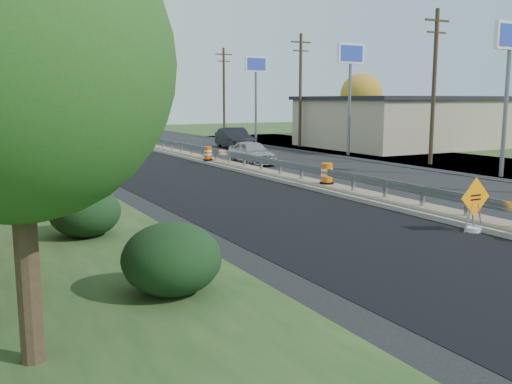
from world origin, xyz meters
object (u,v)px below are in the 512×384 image
caution_sign (474,218)px  barrel_median_mid (327,174)px  car_silver (252,152)px  car_dark_mid (234,138)px  barrel_median_far (208,154)px  barrel_shoulder_far (248,140)px

caution_sign → barrel_median_mid: size_ratio=1.80×
caution_sign → car_silver: caution_sign is taller
barrel_median_mid → car_dark_mid: 22.04m
barrel_median_mid → barrel_median_far: 11.87m
barrel_median_mid → car_dark_mid: size_ratio=0.18×
barrel_shoulder_far → barrel_median_far: bearing=-127.2°
car_dark_mid → caution_sign: bearing=-94.9°
barrel_median_far → car_silver: (2.35, -1.46, 0.09)m
car_dark_mid → barrel_shoulder_far: bearing=52.3°
caution_sign → barrel_median_far: (0.35, 21.02, 0.21)m
car_silver → caution_sign: bearing=-95.7°
car_dark_mid → barrel_median_far: bearing=-116.8°
caution_sign → barrel_median_mid: 9.23m
barrel_median_far → car_silver: size_ratio=0.20×
barrel_median_far → barrel_shoulder_far: (9.13, 12.03, -0.20)m
car_silver → car_dark_mid: 11.63m
caution_sign → barrel_median_far: bearing=88.2°
barrel_median_far → car_silver: bearing=-31.9°
barrel_median_mid → barrel_median_far: barrel_median_mid is taller
car_silver → car_dark_mid: size_ratio=0.83×
caution_sign → barrel_median_mid: (1.02, 9.17, 0.25)m
barrel_median_far → barrel_median_mid: bearing=-86.7°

